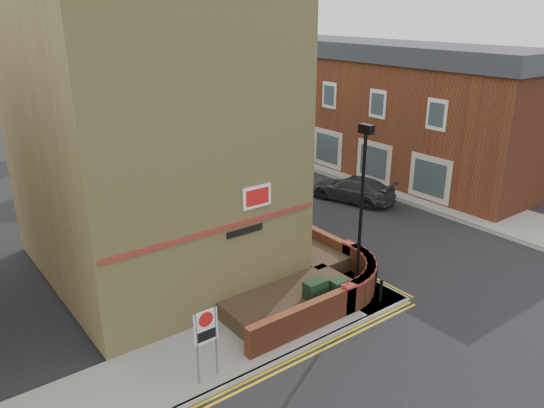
{
  "coord_description": "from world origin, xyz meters",
  "views": [
    {
      "loc": [
        -10.99,
        -10.38,
        9.95
      ],
      "look_at": [
        -0.09,
        4.0,
        3.24
      ],
      "focal_mm": 35.0,
      "sensor_mm": 36.0,
      "label": 1
    }
  ],
  "objects_px": {
    "lamppost": "(361,213)",
    "zone_sign": "(206,332)",
    "silver_car_near": "(265,200)",
    "utility_cabinet_large": "(315,297)"
  },
  "relations": [
    {
      "from": "lamppost",
      "to": "zone_sign",
      "type": "xyz_separation_m",
      "value": [
        -6.6,
        -0.7,
        -1.7
      ]
    },
    {
      "from": "lamppost",
      "to": "zone_sign",
      "type": "relative_size",
      "value": 2.86
    },
    {
      "from": "zone_sign",
      "to": "silver_car_near",
      "type": "relative_size",
      "value": 0.6
    },
    {
      "from": "silver_car_near",
      "to": "lamppost",
      "type": "bearing_deg",
      "value": -115.59
    },
    {
      "from": "lamppost",
      "to": "utility_cabinet_large",
      "type": "xyz_separation_m",
      "value": [
        -1.9,
        0.1,
        -2.62
      ]
    },
    {
      "from": "lamppost",
      "to": "utility_cabinet_large",
      "type": "bearing_deg",
      "value": 176.99
    },
    {
      "from": "zone_sign",
      "to": "silver_car_near",
      "type": "distance_m",
      "value": 13.53
    },
    {
      "from": "zone_sign",
      "to": "utility_cabinet_large",
      "type": "bearing_deg",
      "value": 9.69
    },
    {
      "from": "zone_sign",
      "to": "silver_car_near",
      "type": "height_order",
      "value": "zone_sign"
    },
    {
      "from": "lamppost",
      "to": "silver_car_near",
      "type": "bearing_deg",
      "value": 73.87
    }
  ]
}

